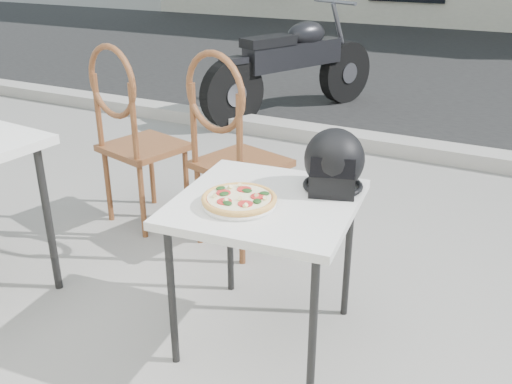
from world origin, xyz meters
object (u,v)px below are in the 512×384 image
at_px(cafe_chair_main, 230,143).
at_px(pizza, 239,199).
at_px(cafe_table_main, 266,213).
at_px(plate, 239,204).
at_px(motorcycle, 294,67).
at_px(cafe_chair_side, 131,128).
at_px(helmet, 334,163).

bearing_deg(cafe_chair_main, pizza, 137.87).
bearing_deg(cafe_table_main, plate, -123.52).
xyz_separation_m(plate, motorcycle, (-1.29, 3.55, -0.21)).
height_order(pizza, cafe_chair_main, cafe_chair_main).
distance_m(cafe_chair_main, cafe_chair_side, 0.68).
xyz_separation_m(cafe_table_main, helmet, (0.21, 0.22, 0.18)).
xyz_separation_m(plate, pizza, (-0.00, 0.00, 0.02)).
xyz_separation_m(cafe_table_main, cafe_chair_side, (-1.22, 0.67, 0.01)).
bearing_deg(cafe_chair_side, cafe_table_main, 166.39).
bearing_deg(helmet, cafe_chair_side, 146.28).
distance_m(pizza, cafe_chair_main, 0.91).
distance_m(cafe_chair_main, motorcycle, 2.91).
height_order(plate, cafe_chair_main, cafe_chair_main).
height_order(plate, motorcycle, motorcycle).
bearing_deg(cafe_table_main, helmet, 47.14).
bearing_deg(cafe_table_main, cafe_chair_side, 151.34).
relative_size(cafe_table_main, cafe_chair_main, 0.68).
relative_size(plate, cafe_chair_side, 0.33).
height_order(cafe_chair_side, motorcycle, cafe_chair_side).
distance_m(cafe_table_main, cafe_chair_main, 0.86).
xyz_separation_m(plate, cafe_chair_side, (-1.15, 0.77, -0.06)).
relative_size(plate, cafe_chair_main, 0.33).
bearing_deg(helmet, pizza, -146.63).
relative_size(cafe_table_main, plate, 2.08).
bearing_deg(cafe_chair_side, pizza, 161.24).
bearing_deg(pizza, plate, -89.32).
relative_size(plate, pizza, 1.00).
distance_m(cafe_table_main, plate, 0.14).
bearing_deg(pizza, cafe_chair_main, 121.52).
bearing_deg(cafe_chair_side, helmet, 177.79).
height_order(cafe_chair_main, cafe_chair_side, cafe_chair_main).
height_order(cafe_table_main, cafe_chair_main, cafe_chair_main).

